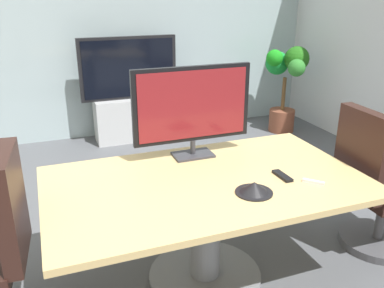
# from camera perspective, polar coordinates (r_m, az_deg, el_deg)

# --- Properties ---
(ground_plane) EXTENTS (7.30, 7.30, 0.00)m
(ground_plane) POSITION_cam_1_polar(r_m,az_deg,el_deg) (2.99, -1.38, -17.46)
(ground_plane) COLOR #515459
(wall_back_glass_partition) EXTENTS (5.85, 0.10, 2.80)m
(wall_back_glass_partition) POSITION_cam_1_polar(r_m,az_deg,el_deg) (5.44, -13.00, 15.54)
(wall_back_glass_partition) COLOR #9EB2B7
(wall_back_glass_partition) RESTS_ON ground
(conference_table) EXTENTS (1.97, 1.16, 0.73)m
(conference_table) POSITION_cam_1_polar(r_m,az_deg,el_deg) (2.66, 1.92, -8.52)
(conference_table) COLOR tan
(conference_table) RESTS_ON ground
(office_chair_right) EXTENTS (0.60, 0.58, 1.09)m
(office_chair_right) POSITION_cam_1_polar(r_m,az_deg,el_deg) (3.29, 23.96, -6.18)
(office_chair_right) COLOR #4C4C51
(office_chair_right) RESTS_ON ground
(tv_monitor) EXTENTS (0.84, 0.18, 0.64)m
(tv_monitor) POSITION_cam_1_polar(r_m,az_deg,el_deg) (2.83, 0.06, 5.18)
(tv_monitor) COLOR #333338
(tv_monitor) RESTS_ON conference_table
(wall_display_unit) EXTENTS (1.20, 0.36, 1.31)m
(wall_display_unit) POSITION_cam_1_polar(r_m,az_deg,el_deg) (5.32, -8.51, 5.17)
(wall_display_unit) COLOR #B7BABC
(wall_display_unit) RESTS_ON ground
(potted_plant) EXTENTS (0.59, 0.71, 1.14)m
(potted_plant) POSITION_cam_1_polar(r_m,az_deg,el_deg) (5.71, 12.77, 8.79)
(potted_plant) COLOR brown
(potted_plant) RESTS_ON ground
(conference_phone) EXTENTS (0.22, 0.22, 0.07)m
(conference_phone) POSITION_cam_1_polar(r_m,az_deg,el_deg) (2.43, 8.58, -6.05)
(conference_phone) COLOR black
(conference_phone) RESTS_ON conference_table
(remote_control) EXTENTS (0.05, 0.17, 0.02)m
(remote_control) POSITION_cam_1_polar(r_m,az_deg,el_deg) (2.67, 12.37, -4.32)
(remote_control) COLOR black
(remote_control) RESTS_ON conference_table
(whiteboard_marker) EXTENTS (0.10, 0.11, 0.02)m
(whiteboard_marker) POSITION_cam_1_polar(r_m,az_deg,el_deg) (2.63, 16.43, -5.04)
(whiteboard_marker) COLOR silver
(whiteboard_marker) RESTS_ON conference_table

